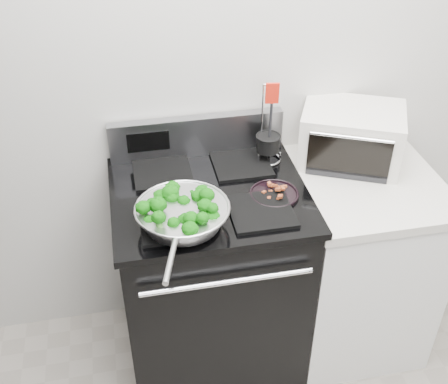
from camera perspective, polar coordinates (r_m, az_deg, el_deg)
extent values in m
cube|color=#B7B5AE|center=(2.41, 4.11, 13.25)|extent=(4.00, 0.02, 2.70)
cube|color=black|center=(2.57, -1.33, -8.95)|extent=(0.76, 0.66, 0.92)
cube|color=black|center=(2.26, -1.49, -0.35)|extent=(0.79, 0.69, 0.03)
cube|color=#99999E|center=(2.46, -2.79, 5.74)|extent=(0.76, 0.05, 0.18)
cube|color=black|center=(2.10, -5.26, -3.08)|extent=(0.24, 0.24, 0.01)
cube|color=black|center=(2.15, 3.78, -1.96)|extent=(0.24, 0.24, 0.01)
cube|color=black|center=(2.37, -6.27, 1.97)|extent=(0.24, 0.24, 0.01)
cube|color=black|center=(2.42, 1.76, 2.87)|extent=(0.24, 0.24, 0.01)
cube|color=white|center=(2.75, 12.97, -7.04)|extent=(0.60, 0.66, 0.88)
cube|color=beige|center=(2.47, 14.37, 0.85)|extent=(0.62, 0.68, 0.04)
torus|color=silver|center=(2.04, -4.25, -1.59)|extent=(0.35, 0.35, 0.01)
cylinder|color=silver|center=(1.83, -5.44, -6.94)|extent=(0.08, 0.21, 0.02)
cylinder|color=black|center=(2.24, 5.11, -0.26)|extent=(0.20, 0.20, 0.01)
cylinder|color=black|center=(2.42, 4.49, 4.96)|extent=(0.10, 0.10, 0.07)
cylinder|color=black|center=(2.37, 4.58, 6.73)|extent=(0.01, 0.01, 0.22)
cube|color=red|center=(2.30, 4.77, 10.10)|extent=(0.06, 0.02, 0.09)
cube|color=white|center=(2.52, 12.79, 5.65)|extent=(0.52, 0.47, 0.24)
cube|color=black|center=(2.40, 14.20, 3.50)|extent=(0.31, 0.15, 0.17)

